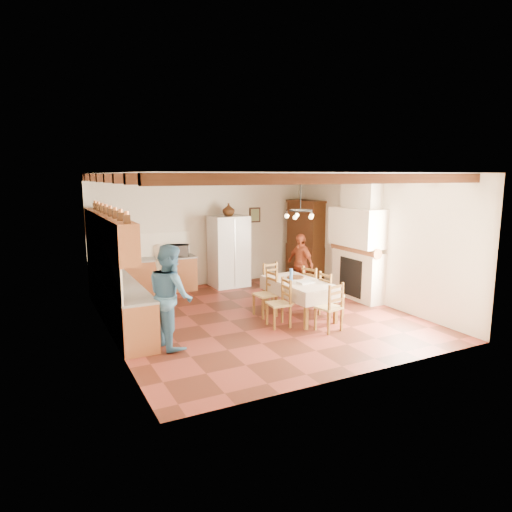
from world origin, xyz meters
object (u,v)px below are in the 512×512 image
Objects in this scene: hutch at (306,241)px; microwave at (178,250)px; chair_right_near at (331,294)px; chair_end_far at (275,284)px; refrigerator at (229,251)px; person_woman_blue at (171,296)px; person_woman_red at (300,264)px; dining_table at (299,285)px; chair_right_far at (314,287)px; person_man at (163,285)px; chair_left_far at (265,294)px; chair_left_near at (278,303)px; chair_end_near at (329,306)px.

hutch reaches higher than microwave.
chair_right_near is 1.00× the size of chair_end_far.
refrigerator is at bearing 88.13° from chair_end_far.
person_woman_blue reaches higher than person_woman_red.
dining_table is at bearing -86.90° from person_woman_blue.
chair_right_far is at bearing 31.13° from dining_table.
chair_end_far is at bearing -69.67° from person_woman_red.
person_man is (-2.71, 0.75, 0.14)m from dining_table.
person_woman_red reaches higher than microwave.
refrigerator is 1.07× the size of dining_table.
chair_left_far is 1.00× the size of chair_right_near.
chair_left_near is 1.79× the size of microwave.
chair_right_far and chair_end_far have the same top height.
microwave is at bearing 172.79° from refrigerator.
person_woman_red reaches higher than chair_right_far.
person_man is (-4.68, -2.03, -0.32)m from hutch.
chair_end_far is 3.28m from person_woman_blue.
person_woman_blue is at bearing -75.76° from chair_left_far.
chair_end_near is at bearing -107.11° from person_woman_blue.
chair_end_near is at bearing -29.63° from person_woman_red.
chair_left_far is 0.58× the size of person_man.
chair_left_far is at bearing 150.82° from dining_table.
chair_right_far is (0.88, -2.78, -0.47)m from refrigerator.
chair_end_near is 0.53× the size of person_woman_blue.
person_man reaches higher than chair_end_near.
chair_left_far is (-0.63, 0.35, -0.20)m from dining_table.
person_woman_blue reaches higher than microwave.
chair_right_near is 0.95m from chair_end_near.
person_woman_red is (3.96, 2.07, -0.14)m from person_woman_blue.
chair_end_near is 1.00× the size of chair_end_far.
chair_left_far is at bearing -54.81° from microwave.
person_man is 0.91× the size of person_woman_blue.
refrigerator reaches higher than person_man.
dining_table is at bearing 62.18° from chair_right_near.
chair_left_far is (-2.59, -2.43, -0.66)m from hutch.
chair_right_far is 0.58× the size of person_man.
chair_right_near is (1.24, -0.65, 0.00)m from chair_left_far.
person_man is at bearing -45.16° from chair_end_near.
hutch is at bearing -45.31° from chair_right_far.
person_man is 3.06× the size of microwave.
microwave is (-1.60, 4.36, 0.57)m from chair_end_near.
dining_table is 0.72m from chair_right_near.
chair_right_near is (0.62, -0.30, -0.20)m from dining_table.
person_man is at bearing 67.54° from chair_right_far.
chair_left_near and chair_right_far have the same top height.
chair_end_near is (0.65, -1.39, 0.00)m from chair_left_far.
person_woman_blue is (-2.28, -0.80, 0.43)m from chair_left_far.
person_woman_red is (1.03, 2.66, 0.28)m from chair_end_near.
chair_right_near is 0.63× the size of person_woman_red.
person_woman_blue is at bearing -160.58° from chair_end_far.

